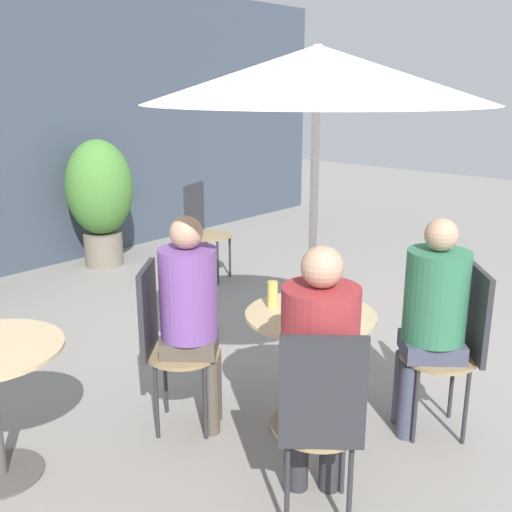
# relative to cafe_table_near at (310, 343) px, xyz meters

# --- Properties ---
(ground_plane) EXTENTS (20.00, 20.00, 0.00)m
(ground_plane) POSITION_rel_cafe_table_near_xyz_m (0.23, -0.10, -0.53)
(ground_plane) COLOR gray
(cafe_table_near) EXTENTS (0.72, 0.72, 0.70)m
(cafe_table_near) POSITION_rel_cafe_table_near_xyz_m (0.00, 0.00, 0.00)
(cafe_table_near) COLOR #514C47
(cafe_table_near) RESTS_ON ground_plane
(bistro_chair_0) EXTENTS (0.47, 0.48, 0.96)m
(bistro_chair_0) POSITION_rel_cafe_table_near_xyz_m (-0.52, 0.63, 0.05)
(bistro_chair_0) COLOR #997F56
(bistro_chair_0) RESTS_ON ground_plane
(bistro_chair_1) EXTENTS (0.48, 0.47, 0.96)m
(bistro_chair_1) POSITION_rel_cafe_table_near_xyz_m (-0.63, -0.52, 0.05)
(bistro_chair_1) COLOR #997F56
(bistro_chair_1) RESTS_ON ground_plane
(bistro_chair_2) EXTENTS (0.47, 0.48, 0.96)m
(bistro_chair_2) POSITION_rel_cafe_table_near_xyz_m (0.52, -0.63, 0.05)
(bistro_chair_2) COLOR #997F56
(bistro_chair_2) RESTS_ON ground_plane
(bistro_chair_3) EXTENTS (0.44, 0.46, 0.96)m
(bistro_chair_3) POSITION_rel_cafe_table_near_xyz_m (1.53, 2.47, 0.05)
(bistro_chair_3) COLOR #997F56
(bistro_chair_3) RESTS_ON ground_plane
(seated_person_0) EXTENTS (0.40, 0.41, 1.24)m
(seated_person_0) POSITION_rel_cafe_table_near_xyz_m (-0.42, 0.51, 0.22)
(seated_person_0) COLOR brown
(seated_person_0) RESTS_ON ground_plane
(seated_person_1) EXTENTS (0.44, 0.43, 1.27)m
(seated_person_1) POSITION_rel_cafe_table_near_xyz_m (-0.51, -0.42, 0.22)
(seated_person_1) COLOR #2D2D33
(seated_person_1) RESTS_ON ground_plane
(seated_person_2) EXTENTS (0.43, 0.43, 1.24)m
(seated_person_2) POSITION_rel_cafe_table_near_xyz_m (0.42, -0.51, 0.21)
(seated_person_2) COLOR #42475B
(seated_person_2) RESTS_ON ground_plane
(beer_glass_0) EXTENTS (0.07, 0.07, 0.15)m
(beer_glass_0) POSITION_rel_cafe_table_near_xyz_m (0.06, -0.22, 0.25)
(beer_glass_0) COLOR silver
(beer_glass_0) RESTS_ON cafe_table_near
(beer_glass_1) EXTENTS (0.06, 0.06, 0.15)m
(beer_glass_1) POSITION_rel_cafe_table_near_xyz_m (0.22, 0.05, 0.25)
(beer_glass_1) COLOR beige
(beer_glass_1) RESTS_ON cafe_table_near
(beer_glass_2) EXTENTS (0.06, 0.06, 0.15)m
(beer_glass_2) POSITION_rel_cafe_table_near_xyz_m (-0.07, 0.22, 0.25)
(beer_glass_2) COLOR #DBC65B
(beer_glass_2) RESTS_ON cafe_table_near
(beer_glass_3) EXTENTS (0.06, 0.06, 0.14)m
(beer_glass_3) POSITION_rel_cafe_table_near_xyz_m (-0.17, -0.15, 0.25)
(beer_glass_3) COLOR #DBC65B
(beer_glass_3) RESTS_ON cafe_table_near
(potted_plant_1) EXTENTS (0.71, 0.71, 1.36)m
(potted_plant_1) POSITION_rel_cafe_table_near_xyz_m (1.13, 3.62, 0.26)
(potted_plant_1) COLOR slate
(potted_plant_1) RESTS_ON ground_plane
(umbrella) EXTENTS (1.74, 1.74, 2.10)m
(umbrella) POSITION_rel_cafe_table_near_xyz_m (0.00, 0.00, 1.43)
(umbrella) COLOR silver
(umbrella) RESTS_ON ground_plane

